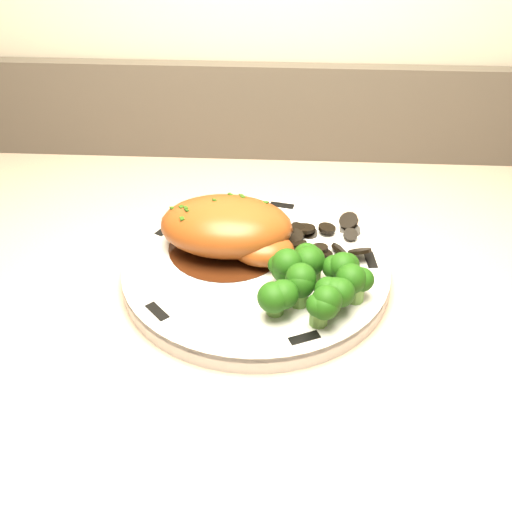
{
  "coord_description": "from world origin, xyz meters",
  "views": [
    {
      "loc": [
        -0.25,
        1.24,
        1.31
      ],
      "look_at": [
        -0.28,
        1.73,
        0.96
      ],
      "focal_mm": 45.0,
      "sensor_mm": 36.0,
      "label": 1
    }
  ],
  "objects": [
    {
      "name": "plate",
      "position": [
        -0.28,
        1.73,
        0.94
      ],
      "size": [
        0.31,
        0.31,
        0.02
      ],
      "primitive_type": "cylinder",
      "rotation": [
        0.0,
        0.0,
        -0.27
      ],
      "color": "silver",
      "rests_on": "counter"
    },
    {
      "name": "rim_accent_2",
      "position": [
        -0.37,
        1.78,
        0.95
      ],
      "size": [
        0.02,
        0.03,
        0.0
      ],
      "primitive_type": "cube",
      "rotation": [
        0.0,
        0.0,
        4.2
      ],
      "color": "black",
      "rests_on": "plate"
    },
    {
      "name": "rim_accent_3",
      "position": [
        -0.36,
        1.66,
        0.95
      ],
      "size": [
        0.02,
        0.03,
        0.0
      ],
      "primitive_type": "cube",
      "rotation": [
        0.0,
        0.0,
        5.45
      ],
      "color": "black",
      "rests_on": "plate"
    },
    {
      "name": "rim_accent_0",
      "position": [
        -0.17,
        1.74,
        0.95
      ],
      "size": [
        0.01,
        0.03,
        0.0
      ],
      "primitive_type": "cube",
      "rotation": [
        0.0,
        0.0,
        1.68
      ],
      "color": "black",
      "rests_on": "plate"
    },
    {
      "name": "chicken_breast",
      "position": [
        -0.3,
        1.75,
        0.97
      ],
      "size": [
        0.13,
        0.09,
        0.05
      ],
      "rotation": [
        0.0,
        0.0,
        -0.04
      ],
      "color": "#97481A",
      "rests_on": "plate"
    },
    {
      "name": "rim_accent_4",
      "position": [
        -0.23,
        1.63,
        0.95
      ],
      "size": [
        0.03,
        0.02,
        0.0
      ],
      "primitive_type": "cube",
      "rotation": [
        0.0,
        0.0,
        6.71
      ],
      "color": "black",
      "rests_on": "plate"
    },
    {
      "name": "broccoli_florets",
      "position": [
        -0.22,
        1.68,
        0.97
      ],
      "size": [
        0.09,
        0.09,
        0.04
      ],
      "rotation": [
        0.0,
        0.0,
        0.09
      ],
      "color": "#64963F",
      "rests_on": "plate"
    },
    {
      "name": "gravy_pool",
      "position": [
        -0.31,
        1.76,
        0.95
      ],
      "size": [
        0.11,
        0.11,
        0.0
      ],
      "primitive_type": "cylinder",
      "color": "#341609",
      "rests_on": "plate"
    },
    {
      "name": "rim_accent_1",
      "position": [
        -0.25,
        1.84,
        0.95
      ],
      "size": [
        0.03,
        0.01,
        0.0
      ],
      "primitive_type": "cube",
      "rotation": [
        0.0,
        0.0,
        2.94
      ],
      "color": "black",
      "rests_on": "plate"
    },
    {
      "name": "mushroom_pile",
      "position": [
        -0.21,
        1.77,
        0.95
      ],
      "size": [
        0.08,
        0.06,
        0.02
      ],
      "color": "black",
      "rests_on": "plate"
    }
  ]
}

